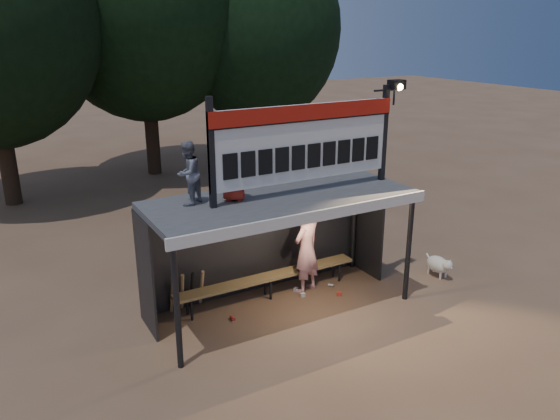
% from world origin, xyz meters
% --- Properties ---
extents(ground, '(80.00, 80.00, 0.00)m').
position_xyz_m(ground, '(0.00, 0.00, 0.00)').
color(ground, brown).
rests_on(ground, ground).
extents(player, '(0.81, 0.67, 1.90)m').
position_xyz_m(player, '(0.83, 0.41, 0.95)').
color(player, white).
rests_on(player, ground).
extents(child_a, '(0.69, 0.67, 1.12)m').
position_xyz_m(child_a, '(-1.64, 0.38, 2.88)').
color(child_a, slate).
rests_on(child_a, dugout_shelter).
extents(child_b, '(0.63, 0.57, 1.08)m').
position_xyz_m(child_b, '(-0.86, 0.20, 2.86)').
color(child_b, maroon).
rests_on(child_b, dugout_shelter).
extents(dugout_shelter, '(5.10, 2.08, 2.32)m').
position_xyz_m(dugout_shelter, '(0.00, 0.24, 1.85)').
color(dugout_shelter, '#3A3A3D').
rests_on(dugout_shelter, ground).
extents(scoreboard_assembly, '(4.10, 0.27, 1.99)m').
position_xyz_m(scoreboard_assembly, '(0.56, -0.01, 3.32)').
color(scoreboard_assembly, black).
rests_on(scoreboard_assembly, dugout_shelter).
extents(bench, '(4.00, 0.35, 0.48)m').
position_xyz_m(bench, '(0.00, 0.55, 0.43)').
color(bench, olive).
rests_on(bench, ground).
extents(tree_mid, '(7.22, 7.22, 10.36)m').
position_xyz_m(tree_mid, '(1.00, 11.50, 6.17)').
color(tree_mid, black).
rests_on(tree_mid, ground).
extents(tree_right, '(6.08, 6.08, 8.72)m').
position_xyz_m(tree_right, '(5.00, 10.50, 5.19)').
color(tree_right, black).
rests_on(tree_right, ground).
extents(dog, '(0.36, 0.81, 0.49)m').
position_xyz_m(dog, '(3.78, -0.45, 0.28)').
color(dog, beige).
rests_on(dog, ground).
extents(bats, '(0.69, 0.35, 0.84)m').
position_xyz_m(bats, '(-1.64, 0.82, 0.43)').
color(bats, '#A47F4C').
rests_on(bats, ground).
extents(litter, '(2.52, 0.72, 0.08)m').
position_xyz_m(litter, '(0.59, 0.18, 0.04)').
color(litter, '#B3321E').
rests_on(litter, ground).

